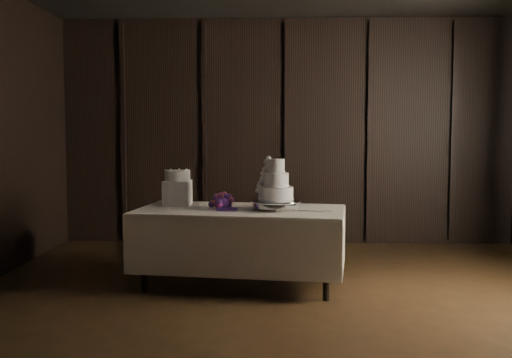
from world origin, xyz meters
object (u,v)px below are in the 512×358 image
object	(u,v)px
wedding_cake	(273,184)
bouquet	(223,202)
display_table	(241,244)
small_cake	(177,176)
cake_stand	(276,205)
box_pedestal	(177,193)

from	to	relation	value
wedding_cake	bouquet	world-z (taller)	wedding_cake
display_table	wedding_cake	bearing A→B (deg)	-7.43
wedding_cake	small_cake	world-z (taller)	wedding_cake
display_table	bouquet	world-z (taller)	bouquet
cake_stand	small_cake	world-z (taller)	small_cake
wedding_cake	box_pedestal	size ratio (longest dim) A/B	1.53
cake_stand	bouquet	world-z (taller)	bouquet
cake_stand	bouquet	bearing A→B (deg)	176.17
bouquet	box_pedestal	distance (m)	0.57
display_table	bouquet	size ratio (longest dim) A/B	5.28
cake_stand	small_cake	distance (m)	1.08
display_table	cake_stand	distance (m)	0.52
box_pedestal	bouquet	bearing A→B (deg)	-30.44
wedding_cake	box_pedestal	bearing A→B (deg)	-177.54
cake_stand	small_cake	bearing A→B (deg)	162.08
cake_stand	box_pedestal	bearing A→B (deg)	162.08
small_cake	wedding_cake	bearing A→B (deg)	-19.30
display_table	small_cake	world-z (taller)	small_cake
bouquet	small_cake	bearing A→B (deg)	149.56
wedding_cake	display_table	bearing A→B (deg)	-173.10
display_table	cake_stand	world-z (taller)	cake_stand
wedding_cake	box_pedestal	distance (m)	1.04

